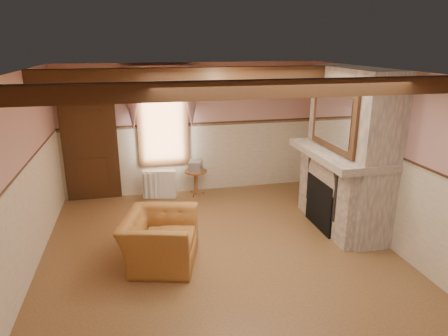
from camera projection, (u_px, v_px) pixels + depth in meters
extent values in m
cube|color=brown|center=(221.00, 255.00, 6.25)|extent=(5.50, 6.00, 0.01)
cube|color=silver|center=(220.00, 72.00, 5.40)|extent=(5.50, 6.00, 0.01)
cube|color=tan|center=(191.00, 129.00, 8.61)|extent=(5.50, 0.02, 2.80)
cube|color=tan|center=(304.00, 288.00, 3.03)|extent=(5.50, 0.02, 2.80)
cube|color=tan|center=(16.00, 185.00, 5.24)|extent=(0.02, 6.00, 2.80)
cube|color=tan|center=(388.00, 159.00, 6.40)|extent=(0.02, 6.00, 2.80)
cube|color=black|center=(323.00, 204.00, 7.09)|extent=(0.20, 0.95, 0.90)
imported|color=#9E662D|center=(160.00, 240.00, 5.95)|extent=(1.29, 1.39, 0.76)
cylinder|color=brown|center=(196.00, 182.00, 8.68)|extent=(0.62, 0.62, 0.55)
cube|color=#B7AD8C|center=(196.00, 166.00, 8.59)|extent=(0.35, 0.39, 0.20)
cube|color=white|center=(160.00, 184.00, 8.51)|extent=(0.72, 0.32, 0.60)
imported|color=brown|center=(348.00, 151.00, 6.62)|extent=(0.32, 0.32, 0.08)
cube|color=black|center=(321.00, 135.00, 7.55)|extent=(0.14, 0.24, 0.20)
cylinder|color=gold|center=(327.00, 135.00, 7.31)|extent=(0.11, 0.11, 0.28)
cylinder|color=maroon|center=(362.00, 156.00, 6.21)|extent=(0.06, 0.06, 0.16)
cylinder|color=gold|center=(351.00, 152.00, 6.51)|extent=(0.06, 0.06, 0.12)
cube|color=gray|center=(350.00, 151.00, 6.89)|extent=(0.85, 2.00, 2.80)
cube|color=gray|center=(340.00, 153.00, 6.87)|extent=(1.05, 2.05, 0.12)
cube|color=silver|center=(333.00, 119.00, 6.64)|extent=(0.06, 1.44, 1.04)
cube|color=black|center=(91.00, 151.00, 8.22)|extent=(1.10, 0.10, 2.10)
cube|color=white|center=(163.00, 119.00, 8.38)|extent=(1.06, 0.08, 2.02)
cube|color=gray|center=(162.00, 91.00, 8.12)|extent=(1.30, 0.14, 1.40)
cube|color=black|center=(244.00, 90.00, 4.32)|extent=(5.50, 0.18, 0.20)
cube|color=black|center=(205.00, 73.00, 6.55)|extent=(5.50, 0.18, 0.20)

